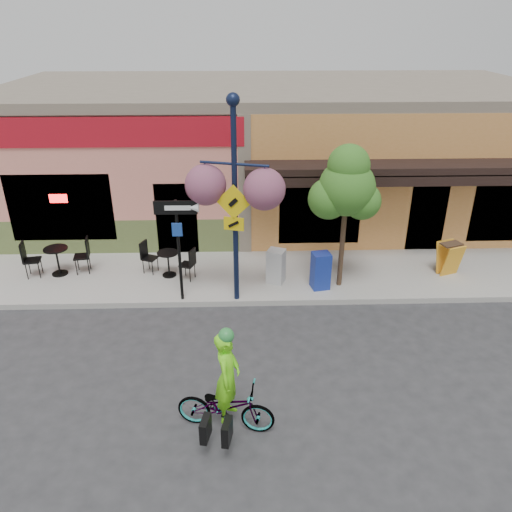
{
  "coord_description": "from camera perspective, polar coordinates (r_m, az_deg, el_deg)",
  "views": [
    {
      "loc": [
        -1.09,
        -10.22,
        6.63
      ],
      "look_at": [
        -0.77,
        0.5,
        1.4
      ],
      "focal_mm": 35.0,
      "sensor_mm": 36.0,
      "label": 1
    }
  ],
  "objects": [
    {
      "name": "cafe_set_right",
      "position": [
        13.7,
        -10.0,
        -0.5
      ],
      "size": [
        1.7,
        1.27,
        0.91
      ],
      "primitive_type": null,
      "rotation": [
        0.0,
        0.0,
        -0.38
      ],
      "color": "black",
      "rests_on": "sidewalk"
    },
    {
      "name": "curb",
      "position": [
        12.65,
        3.48,
        -5.26
      ],
      "size": [
        24.0,
        0.12,
        0.15
      ],
      "primitive_type": "cube",
      "color": "#A8A59E",
      "rests_on": "ground"
    },
    {
      "name": "sidewalk",
      "position": [
        13.91,
        2.97,
        -2.16
      ],
      "size": [
        24.0,
        3.0,
        0.15
      ],
      "primitive_type": "cube",
      "color": "#9E9B93",
      "rests_on": "ground"
    },
    {
      "name": "lamp_post",
      "position": [
        11.57,
        -2.42,
        5.88
      ],
      "size": [
        1.71,
        1.03,
        5.01
      ],
      "primitive_type": null,
      "rotation": [
        0.0,
        0.0,
        -0.26
      ],
      "color": "#111B38",
      "rests_on": "sidewalk"
    },
    {
      "name": "cafe_set_left",
      "position": [
        14.58,
        -21.78,
        -0.14
      ],
      "size": [
        1.82,
        1.11,
        1.02
      ],
      "primitive_type": null,
      "rotation": [
        0.0,
        0.0,
        0.16
      ],
      "color": "black",
      "rests_on": "sidewalk"
    },
    {
      "name": "bicycle",
      "position": [
        9.1,
        -3.5,
        -16.79
      ],
      "size": [
        1.82,
        0.95,
        0.91
      ],
      "primitive_type": "imported",
      "rotation": [
        0.0,
        0.0,
        1.37
      ],
      "color": "maroon",
      "rests_on": "ground"
    },
    {
      "name": "sandwich_board",
      "position": [
        14.47,
        21.61,
        -0.54
      ],
      "size": [
        0.65,
        0.57,
        0.92
      ],
      "primitive_type": null,
      "rotation": [
        0.0,
        0.0,
        0.34
      ],
      "color": "gold",
      "rests_on": "sidewalk"
    },
    {
      "name": "street_tree",
      "position": [
        12.64,
        10.06,
        4.31
      ],
      "size": [
        1.75,
        1.75,
        3.79
      ],
      "primitive_type": null,
      "rotation": [
        0.0,
        0.0,
        0.21
      ],
      "color": "#3D7A26",
      "rests_on": "sidewalk"
    },
    {
      "name": "newspaper_box_grey",
      "position": [
        13.19,
        2.29,
        -1.17
      ],
      "size": [
        0.55,
        0.53,
        0.93
      ],
      "primitive_type": null,
      "rotation": [
        0.0,
        0.0,
        -0.39
      ],
      "color": "#B5B5B5",
      "rests_on": "sidewalk"
    },
    {
      "name": "one_way_sign",
      "position": [
        12.14,
        -8.78,
        0.5
      ],
      "size": [
        1.01,
        0.23,
        2.63
      ],
      "primitive_type": null,
      "rotation": [
        0.0,
        0.0,
        -0.01
      ],
      "color": "black",
      "rests_on": "sidewalk"
    },
    {
      "name": "ground",
      "position": [
        12.23,
        3.69,
        -6.89
      ],
      "size": [
        90.0,
        90.0,
        0.0
      ],
      "primitive_type": "plane",
      "color": "#2D2D30",
      "rests_on": "ground"
    },
    {
      "name": "cyclist_rider",
      "position": [
        8.82,
        -3.23,
        -14.87
      ],
      "size": [
        0.53,
        0.7,
        1.72
      ],
      "primitive_type": "imported",
      "rotation": [
        0.0,
        0.0,
        1.37
      ],
      "color": "#75F81A",
      "rests_on": "ground"
    },
    {
      "name": "newspaper_box_blue",
      "position": [
        12.99,
        7.4,
        -1.67
      ],
      "size": [
        0.51,
        0.47,
        0.99
      ],
      "primitive_type": null,
      "rotation": [
        0.0,
        0.0,
        0.19
      ],
      "color": "navy",
      "rests_on": "sidewalk"
    },
    {
      "name": "building",
      "position": [
        18.28,
        1.78,
        12.12
      ],
      "size": [
        18.2,
        8.2,
        4.5
      ],
      "primitive_type": null,
      "color": "#E1826F",
      "rests_on": "ground"
    }
  ]
}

